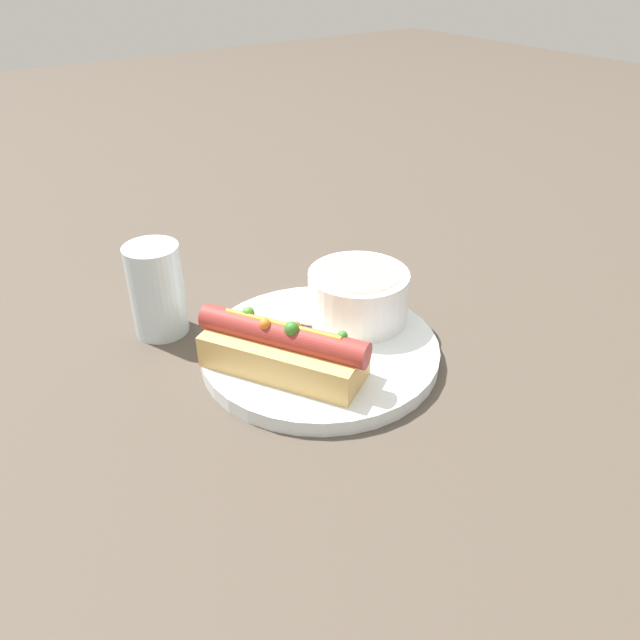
{
  "coord_description": "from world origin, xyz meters",
  "views": [
    {
      "loc": [
        0.47,
        -0.34,
        0.41
      ],
      "look_at": [
        0.0,
        0.0,
        0.05
      ],
      "focal_mm": 35.0,
      "sensor_mm": 36.0,
      "label": 1
    }
  ],
  "objects_px": {
    "hot_dog": "(283,349)",
    "drinking_glass": "(157,290)",
    "soup_bowl": "(358,293)",
    "spoon": "(294,323)"
  },
  "relations": [
    {
      "from": "spoon",
      "to": "drinking_glass",
      "type": "relative_size",
      "value": 1.26
    },
    {
      "from": "hot_dog",
      "to": "drinking_glass",
      "type": "xyz_separation_m",
      "value": [
        -0.17,
        -0.06,
        0.01
      ]
    },
    {
      "from": "hot_dog",
      "to": "soup_bowl",
      "type": "xyz_separation_m",
      "value": [
        -0.04,
        0.13,
        0.01
      ]
    },
    {
      "from": "hot_dog",
      "to": "soup_bowl",
      "type": "bearing_deg",
      "value": 75.44
    },
    {
      "from": "soup_bowl",
      "to": "spoon",
      "type": "xyz_separation_m",
      "value": [
        -0.03,
        -0.07,
        -0.03
      ]
    },
    {
      "from": "hot_dog",
      "to": "spoon",
      "type": "height_order",
      "value": "hot_dog"
    },
    {
      "from": "hot_dog",
      "to": "spoon",
      "type": "distance_m",
      "value": 0.09
    },
    {
      "from": "soup_bowl",
      "to": "spoon",
      "type": "relative_size",
      "value": 0.84
    },
    {
      "from": "spoon",
      "to": "drinking_glass",
      "type": "xyz_separation_m",
      "value": [
        -0.11,
        -0.12,
        0.03
      ]
    },
    {
      "from": "hot_dog",
      "to": "drinking_glass",
      "type": "height_order",
      "value": "drinking_glass"
    }
  ]
}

